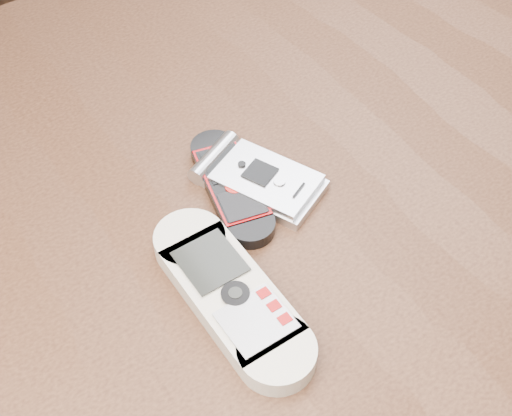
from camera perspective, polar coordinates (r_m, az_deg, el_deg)
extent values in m
cube|color=black|center=(0.59, -0.40, -1.93)|extent=(1.20, 0.80, 0.03)
cube|color=black|center=(1.29, 11.35, 8.18)|extent=(0.06, 0.06, 0.71)
cube|color=beige|center=(0.52, -2.04, -6.92)|extent=(0.06, 0.17, 0.02)
cube|color=black|center=(0.59, -2.00, 1.81)|extent=(0.07, 0.14, 0.01)
cube|color=#B7B7BC|center=(0.59, 0.57, 2.28)|extent=(0.10, 0.12, 0.02)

